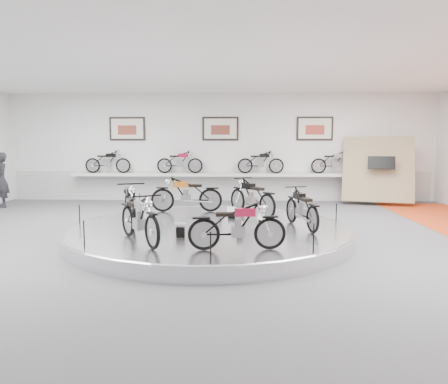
{
  "coord_description": "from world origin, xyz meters",
  "views": [
    {
      "loc": [
        0.66,
        -9.44,
        2.23
      ],
      "look_at": [
        0.34,
        0.6,
        1.06
      ],
      "focal_mm": 35.0,
      "sensor_mm": 36.0,
      "label": 1
    }
  ],
  "objects_px": {
    "shelf": "(220,175)",
    "bike_c": "(130,203)",
    "bike_d": "(139,218)",
    "bike_b": "(186,194)",
    "visitor": "(1,180)",
    "bike_a": "(252,197)",
    "bike_f": "(302,208)",
    "bike_e": "(237,226)",
    "display_platform": "(209,233)"
  },
  "relations": [
    {
      "from": "bike_a",
      "to": "bike_c",
      "type": "distance_m",
      "value": 3.2
    },
    {
      "from": "bike_a",
      "to": "visitor",
      "type": "distance_m",
      "value": 8.91
    },
    {
      "from": "bike_f",
      "to": "bike_d",
      "type": "bearing_deg",
      "value": 100.51
    },
    {
      "from": "bike_d",
      "to": "bike_b",
      "type": "bearing_deg",
      "value": 139.46
    },
    {
      "from": "shelf",
      "to": "visitor",
      "type": "distance_m",
      "value": 7.53
    },
    {
      "from": "display_platform",
      "to": "bike_c",
      "type": "distance_m",
      "value": 1.96
    },
    {
      "from": "display_platform",
      "to": "bike_e",
      "type": "xyz_separation_m",
      "value": [
        0.65,
        -2.12,
        0.59
      ]
    },
    {
      "from": "bike_c",
      "to": "bike_e",
      "type": "relative_size",
      "value": 1.16
    },
    {
      "from": "shelf",
      "to": "bike_b",
      "type": "distance_m",
      "value": 4.37
    },
    {
      "from": "display_platform",
      "to": "visitor",
      "type": "distance_m",
      "value": 8.73
    },
    {
      "from": "display_platform",
      "to": "bike_f",
      "type": "distance_m",
      "value": 2.17
    },
    {
      "from": "shelf",
      "to": "bike_c",
      "type": "height_order",
      "value": "bike_c"
    },
    {
      "from": "bike_a",
      "to": "bike_f",
      "type": "height_order",
      "value": "bike_a"
    },
    {
      "from": "shelf",
      "to": "bike_c",
      "type": "distance_m",
      "value": 6.51
    },
    {
      "from": "bike_d",
      "to": "visitor",
      "type": "bearing_deg",
      "value": -168.99
    },
    {
      "from": "bike_b",
      "to": "bike_d",
      "type": "xyz_separation_m",
      "value": [
        -0.47,
        -3.69,
        -0.01
      ]
    },
    {
      "from": "bike_c",
      "to": "bike_a",
      "type": "bearing_deg",
      "value": 97.52
    },
    {
      "from": "bike_f",
      "to": "visitor",
      "type": "height_order",
      "value": "visitor"
    },
    {
      "from": "bike_a",
      "to": "bike_b",
      "type": "relative_size",
      "value": 1.0
    },
    {
      "from": "display_platform",
      "to": "bike_c",
      "type": "height_order",
      "value": "bike_c"
    },
    {
      "from": "bike_c",
      "to": "visitor",
      "type": "height_order",
      "value": "visitor"
    },
    {
      "from": "bike_c",
      "to": "bike_f",
      "type": "bearing_deg",
      "value": 67.66
    },
    {
      "from": "bike_a",
      "to": "bike_b",
      "type": "xyz_separation_m",
      "value": [
        -1.78,
        0.5,
        0.0
      ]
    },
    {
      "from": "bike_a",
      "to": "bike_e",
      "type": "bearing_deg",
      "value": 139.85
    },
    {
      "from": "bike_a",
      "to": "bike_d",
      "type": "xyz_separation_m",
      "value": [
        -2.25,
        -3.19,
        -0.01
      ]
    },
    {
      "from": "bike_a",
      "to": "bike_b",
      "type": "bearing_deg",
      "value": 39.93
    },
    {
      "from": "bike_a",
      "to": "bike_f",
      "type": "distance_m",
      "value": 1.97
    },
    {
      "from": "bike_c",
      "to": "visitor",
      "type": "distance_m",
      "value": 7.12
    },
    {
      "from": "display_platform",
      "to": "bike_e",
      "type": "height_order",
      "value": "bike_e"
    },
    {
      "from": "bike_b",
      "to": "shelf",
      "type": "bearing_deg",
      "value": -102.24
    },
    {
      "from": "display_platform",
      "to": "shelf",
      "type": "height_order",
      "value": "shelf"
    },
    {
      "from": "bike_a",
      "to": "bike_e",
      "type": "xyz_separation_m",
      "value": [
        -0.38,
        -3.71,
        -0.05
      ]
    },
    {
      "from": "bike_e",
      "to": "shelf",
      "type": "bearing_deg",
      "value": 89.47
    },
    {
      "from": "bike_f",
      "to": "bike_b",
      "type": "bearing_deg",
      "value": 38.43
    },
    {
      "from": "display_platform",
      "to": "bike_e",
      "type": "distance_m",
      "value": 2.29
    },
    {
      "from": "bike_e",
      "to": "bike_f",
      "type": "bearing_deg",
      "value": 50.17
    },
    {
      "from": "bike_b",
      "to": "bike_c",
      "type": "bearing_deg",
      "value": 58.44
    },
    {
      "from": "bike_e",
      "to": "bike_f",
      "type": "relative_size",
      "value": 0.97
    },
    {
      "from": "bike_b",
      "to": "bike_d",
      "type": "bearing_deg",
      "value": 80.39
    },
    {
      "from": "shelf",
      "to": "bike_f",
      "type": "relative_size",
      "value": 7.17
    },
    {
      "from": "shelf",
      "to": "bike_e",
      "type": "relative_size",
      "value": 7.4
    },
    {
      "from": "display_platform",
      "to": "bike_a",
      "type": "height_order",
      "value": "bike_a"
    },
    {
      "from": "bike_d",
      "to": "visitor",
      "type": "distance_m",
      "value": 8.75
    },
    {
      "from": "visitor",
      "to": "bike_b",
      "type": "bearing_deg",
      "value": 31.67
    },
    {
      "from": "bike_c",
      "to": "shelf",
      "type": "bearing_deg",
      "value": 144.46
    },
    {
      "from": "display_platform",
      "to": "bike_f",
      "type": "xyz_separation_m",
      "value": [
        2.09,
        -0.06,
        0.6
      ]
    },
    {
      "from": "bike_c",
      "to": "bike_d",
      "type": "xyz_separation_m",
      "value": [
        0.61,
        -1.75,
        -0.03
      ]
    },
    {
      "from": "shelf",
      "to": "bike_f",
      "type": "bearing_deg",
      "value": -72.1
    },
    {
      "from": "bike_e",
      "to": "bike_d",
      "type": "bearing_deg",
      "value": 159.35
    },
    {
      "from": "bike_d",
      "to": "bike_f",
      "type": "xyz_separation_m",
      "value": [
        3.31,
        1.53,
        -0.03
      ]
    }
  ]
}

